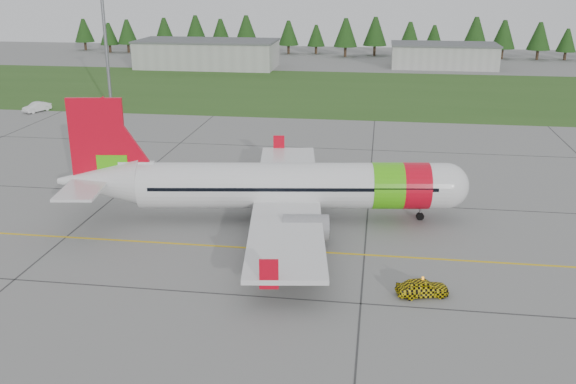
# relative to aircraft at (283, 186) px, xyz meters

# --- Properties ---
(ground) EXTENTS (320.00, 320.00, 0.00)m
(ground) POSITION_rel_aircraft_xyz_m (-2.46, -14.69, -3.19)
(ground) COLOR gray
(ground) RESTS_ON ground
(aircraft) EXTENTS (36.37, 33.82, 11.05)m
(aircraft) POSITION_rel_aircraft_xyz_m (0.00, 0.00, 0.00)
(aircraft) COLOR silver
(aircraft) RESTS_ON ground
(follow_me_car) EXTENTS (1.55, 1.71, 3.61)m
(follow_me_car) POSITION_rel_aircraft_xyz_m (11.66, -12.92, -1.38)
(follow_me_car) COLOR yellow
(follow_me_car) RESTS_ON ground
(service_van) EXTENTS (2.08, 2.04, 4.63)m
(service_van) POSITION_rel_aircraft_xyz_m (-46.26, 41.42, -0.87)
(service_van) COLOR silver
(service_van) RESTS_ON ground
(grass_strip) EXTENTS (320.00, 50.00, 0.03)m
(grass_strip) POSITION_rel_aircraft_xyz_m (-2.46, 67.31, -3.17)
(grass_strip) COLOR #30561E
(grass_strip) RESTS_ON ground
(taxi_guideline) EXTENTS (120.00, 0.25, 0.02)m
(taxi_guideline) POSITION_rel_aircraft_xyz_m (-2.46, -6.69, -3.17)
(taxi_guideline) COLOR gold
(taxi_guideline) RESTS_ON ground
(hangar_west) EXTENTS (32.00, 14.00, 6.00)m
(hangar_west) POSITION_rel_aircraft_xyz_m (-32.46, 95.31, -0.19)
(hangar_west) COLOR #A8A8A3
(hangar_west) RESTS_ON ground
(hangar_east) EXTENTS (24.00, 12.00, 5.20)m
(hangar_east) POSITION_rel_aircraft_xyz_m (22.54, 103.31, -0.59)
(hangar_east) COLOR #A8A8A3
(hangar_east) RESTS_ON ground
(floodlight_mast) EXTENTS (0.50, 0.50, 20.00)m
(floodlight_mast) POSITION_rel_aircraft_xyz_m (-34.46, 43.31, 6.81)
(floodlight_mast) COLOR slate
(floodlight_mast) RESTS_ON ground
(treeline) EXTENTS (160.00, 8.00, 10.00)m
(treeline) POSITION_rel_aircraft_xyz_m (-2.46, 123.31, 1.81)
(treeline) COLOR #1C3F14
(treeline) RESTS_ON ground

